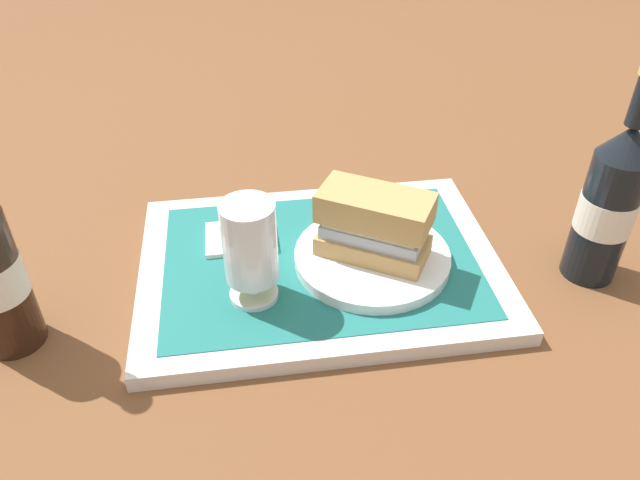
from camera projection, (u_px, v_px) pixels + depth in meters
ground_plane at (320, 272)px, 0.78m from camera, size 3.00×3.00×0.00m
tray at (320, 266)px, 0.77m from camera, size 0.44×0.32×0.02m
placemat at (320, 259)px, 0.76m from camera, size 0.38×0.27×0.00m
plate at (372, 257)px, 0.75m from camera, size 0.19×0.19×0.01m
sandwich at (371, 223)px, 0.73m from camera, size 0.14×0.12×0.08m
beer_glass at (250, 249)px, 0.67m from camera, size 0.06×0.06×0.12m
napkin_folded at (241, 237)px, 0.79m from camera, size 0.09×0.07×0.01m
second_bottle at (609, 203)px, 0.71m from camera, size 0.07×0.07×0.27m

